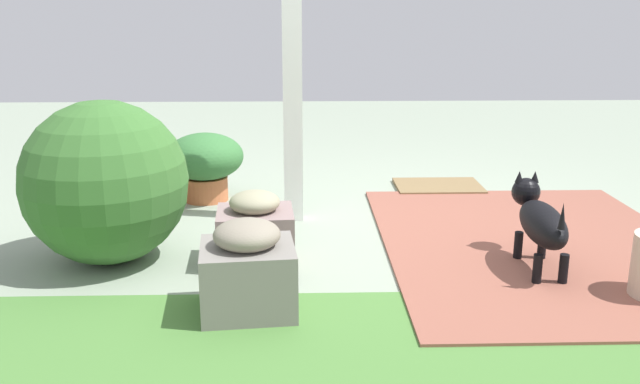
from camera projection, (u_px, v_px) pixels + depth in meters
ground_plane at (364, 229)px, 4.33m from camera, size 12.00×12.00×0.00m
brick_path at (537, 246)px, 4.00m from camera, size 1.80×2.40×0.02m
porch_pillar at (292, 28)px, 4.22m from camera, size 0.12×0.12×2.49m
stone_planter_mid at (255, 231)px, 3.72m from camera, size 0.44×0.39×0.41m
stone_planter_far at (248, 270)px, 3.12m from camera, size 0.46×0.43×0.44m
round_shrub at (105, 183)px, 3.68m from camera, size 0.90×0.90×0.90m
terracotta_pot_tall at (140, 182)px, 4.65m from camera, size 0.25×0.25×0.59m
terracotta_pot_spiky at (108, 158)px, 5.07m from camera, size 0.23×0.23×0.58m
terracotta_pot_broad at (205, 161)px, 4.90m from camera, size 0.56×0.56×0.49m
dog at (540, 220)px, 3.60m from camera, size 0.21×0.70×0.48m
doormat at (438, 186)px, 5.29m from camera, size 0.66×0.46×0.03m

